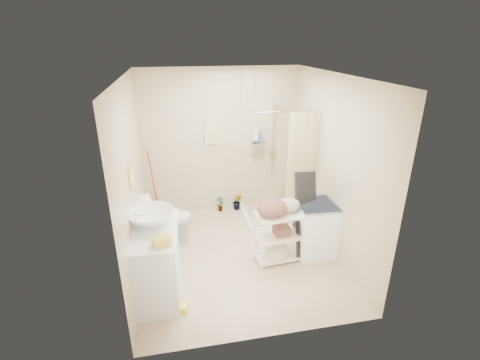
% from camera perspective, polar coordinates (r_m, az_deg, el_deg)
% --- Properties ---
extents(floor, '(3.20, 3.20, 0.00)m').
position_cam_1_polar(floor, '(5.37, -0.30, -12.06)').
color(floor, beige).
rests_on(floor, ground).
extents(ceiling, '(2.80, 3.20, 0.04)m').
position_cam_1_polar(ceiling, '(4.45, -0.37, 16.74)').
color(ceiling, silver).
rests_on(ceiling, ground).
extents(wall_back, '(2.80, 0.04, 2.60)m').
position_cam_1_polar(wall_back, '(6.26, -3.12, 6.20)').
color(wall_back, beige).
rests_on(wall_back, ground).
extents(wall_front, '(2.80, 0.04, 2.60)m').
position_cam_1_polar(wall_front, '(3.36, 4.90, -8.83)').
color(wall_front, beige).
rests_on(wall_front, ground).
extents(wall_left, '(0.04, 3.20, 2.60)m').
position_cam_1_polar(wall_left, '(4.72, -17.27, -0.28)').
color(wall_left, beige).
rests_on(wall_left, ground).
extents(wall_right, '(0.04, 3.20, 2.60)m').
position_cam_1_polar(wall_right, '(5.19, 15.03, 2.03)').
color(wall_right, beige).
rests_on(wall_right, ground).
extents(vanity, '(0.63, 1.07, 0.92)m').
position_cam_1_polar(vanity, '(4.54, -13.64, -12.94)').
color(vanity, silver).
rests_on(vanity, ground).
extents(sink, '(0.72, 0.72, 0.20)m').
position_cam_1_polar(sink, '(4.33, -14.40, -6.11)').
color(sink, silver).
rests_on(sink, vanity).
extents(counter_basket, '(0.23, 0.20, 0.10)m').
position_cam_1_polar(counter_basket, '(3.94, -12.75, -9.76)').
color(counter_basket, gold).
rests_on(counter_basket, vanity).
extents(floor_basket, '(0.27, 0.24, 0.12)m').
position_cam_1_polar(floor_basket, '(4.47, -9.67, -19.80)').
color(floor_basket, '#F6ED3E').
rests_on(floor_basket, ground).
extents(toilet, '(0.82, 0.50, 0.81)m').
position_cam_1_polar(toilet, '(5.56, -12.05, -6.40)').
color(toilet, silver).
rests_on(toilet, ground).
extents(mop, '(0.16, 0.16, 1.30)m').
position_cam_1_polar(mop, '(6.28, -14.42, -0.71)').
color(mop, red).
rests_on(mop, ground).
extents(potted_plant_a, '(0.18, 0.17, 0.29)m').
position_cam_1_polar(potted_plant_a, '(6.53, -3.29, -3.96)').
color(potted_plant_a, '#985A2C').
rests_on(potted_plant_a, ground).
extents(potted_plant_b, '(0.22, 0.20, 0.33)m').
position_cam_1_polar(potted_plant_b, '(6.57, -0.42, -3.58)').
color(potted_plant_b, '#994F32').
rests_on(potted_plant_b, ground).
extents(hanging_towel, '(0.28, 0.03, 0.42)m').
position_cam_1_polar(hanging_towel, '(6.17, -4.53, 7.85)').
color(hanging_towel, '#C9BF8E').
rests_on(hanging_towel, wall_back).
extents(towel_ring, '(0.04, 0.22, 0.34)m').
position_cam_1_polar(towel_ring, '(4.47, -17.47, 0.78)').
color(towel_ring, '#EADB88').
rests_on(towel_ring, wall_left).
extents(tp_holder, '(0.08, 0.12, 0.14)m').
position_cam_1_polar(tp_holder, '(5.00, -16.01, -6.18)').
color(tp_holder, silver).
rests_on(tp_holder, wall_left).
extents(shower, '(1.10, 1.10, 2.10)m').
position_cam_1_polar(shower, '(6.00, 5.77, 2.89)').
color(shower, silver).
rests_on(shower, ground).
extents(shampoo_bottle_a, '(0.10, 0.10, 0.25)m').
position_cam_1_polar(shampoo_bottle_a, '(6.25, 2.64, 7.57)').
color(shampoo_bottle_a, white).
rests_on(shampoo_bottle_a, shower).
extents(shampoo_bottle_b, '(0.08, 0.08, 0.15)m').
position_cam_1_polar(shampoo_bottle_b, '(6.27, 3.43, 7.16)').
color(shampoo_bottle_b, '#4263B5').
rests_on(shampoo_bottle_b, shower).
extents(washing_machine, '(0.57, 0.59, 0.80)m').
position_cam_1_polar(washing_machine, '(5.35, 12.16, -7.70)').
color(washing_machine, white).
rests_on(washing_machine, ground).
extents(laundry_rack, '(0.68, 0.44, 0.89)m').
position_cam_1_polar(laundry_rack, '(5.07, 6.30, -8.54)').
color(laundry_rack, white).
rests_on(laundry_rack, ground).
extents(ironing_board, '(0.38, 0.21, 1.29)m').
position_cam_1_polar(ironing_board, '(5.20, 10.79, -5.45)').
color(ironing_board, black).
rests_on(ironing_board, ground).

